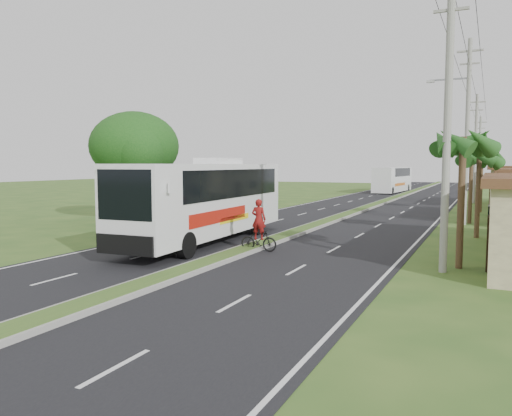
% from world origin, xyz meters
% --- Properties ---
extents(ground, '(180.00, 180.00, 0.00)m').
position_xyz_m(ground, '(0.00, 0.00, 0.00)').
color(ground, '#31551F').
rests_on(ground, ground).
extents(road_asphalt, '(14.00, 160.00, 0.02)m').
position_xyz_m(road_asphalt, '(0.00, 20.00, 0.01)').
color(road_asphalt, black).
rests_on(road_asphalt, ground).
extents(median_strip, '(1.20, 160.00, 0.18)m').
position_xyz_m(median_strip, '(0.00, 20.00, 0.10)').
color(median_strip, gray).
rests_on(median_strip, ground).
extents(lane_edge_left, '(0.12, 160.00, 0.01)m').
position_xyz_m(lane_edge_left, '(-6.70, 20.00, 0.00)').
color(lane_edge_left, silver).
rests_on(lane_edge_left, ground).
extents(lane_edge_right, '(0.12, 160.00, 0.01)m').
position_xyz_m(lane_edge_right, '(6.70, 20.00, 0.00)').
color(lane_edge_right, silver).
rests_on(lane_edge_right, ground).
extents(palm_verge_a, '(2.40, 2.40, 5.45)m').
position_xyz_m(palm_verge_a, '(9.00, 3.00, 4.74)').
color(palm_verge_a, '#473321').
rests_on(palm_verge_a, ground).
extents(palm_verge_b, '(2.40, 2.40, 5.05)m').
position_xyz_m(palm_verge_b, '(9.40, 12.00, 4.36)').
color(palm_verge_b, '#473321').
rests_on(palm_verge_b, ground).
extents(palm_verge_c, '(2.40, 2.40, 5.85)m').
position_xyz_m(palm_verge_c, '(8.80, 19.00, 5.12)').
color(palm_verge_c, '#473321').
rests_on(palm_verge_c, ground).
extents(palm_verge_d, '(2.40, 2.40, 5.25)m').
position_xyz_m(palm_verge_d, '(9.30, 28.00, 4.55)').
color(palm_verge_d, '#473321').
rests_on(palm_verge_d, ground).
extents(shade_tree, '(6.30, 6.00, 7.54)m').
position_xyz_m(shade_tree, '(-12.11, 10.02, 5.03)').
color(shade_tree, '#473321').
rests_on(shade_tree, ground).
extents(utility_pole_a, '(1.60, 0.28, 11.00)m').
position_xyz_m(utility_pole_a, '(8.50, 2.00, 5.67)').
color(utility_pole_a, gray).
rests_on(utility_pole_a, ground).
extents(utility_pole_b, '(3.20, 0.28, 12.00)m').
position_xyz_m(utility_pole_b, '(8.47, 18.00, 6.26)').
color(utility_pole_b, gray).
rests_on(utility_pole_b, ground).
extents(utility_pole_c, '(1.60, 0.28, 11.00)m').
position_xyz_m(utility_pole_c, '(8.50, 38.00, 5.67)').
color(utility_pole_c, gray).
rests_on(utility_pole_c, ground).
extents(utility_pole_d, '(1.60, 0.28, 10.50)m').
position_xyz_m(utility_pole_d, '(8.50, 58.00, 5.42)').
color(utility_pole_d, gray).
rests_on(utility_pole_d, ground).
extents(coach_bus_main, '(3.36, 13.40, 4.30)m').
position_xyz_m(coach_bus_main, '(-2.93, 4.36, 2.36)').
color(coach_bus_main, white).
rests_on(coach_bus_main, ground).
extents(coach_bus_far, '(3.48, 12.37, 3.56)m').
position_xyz_m(coach_bus_far, '(-2.59, 55.15, 2.02)').
color(coach_bus_far, white).
rests_on(coach_bus_far, ground).
extents(motorcyclist, '(1.74, 0.60, 2.41)m').
position_xyz_m(motorcyclist, '(0.52, 3.07, 0.90)').
color(motorcyclist, black).
rests_on(motorcyclist, ground).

